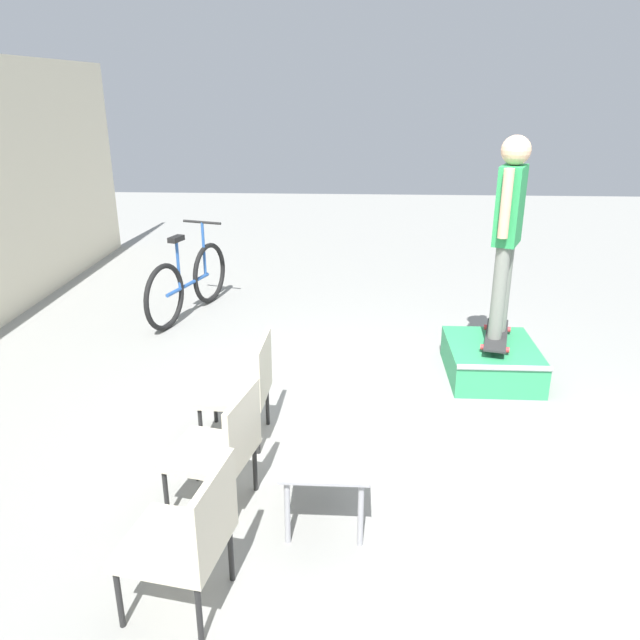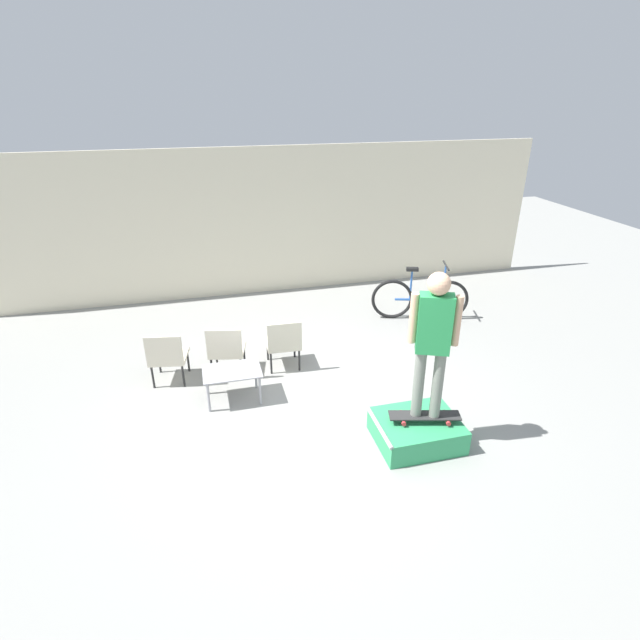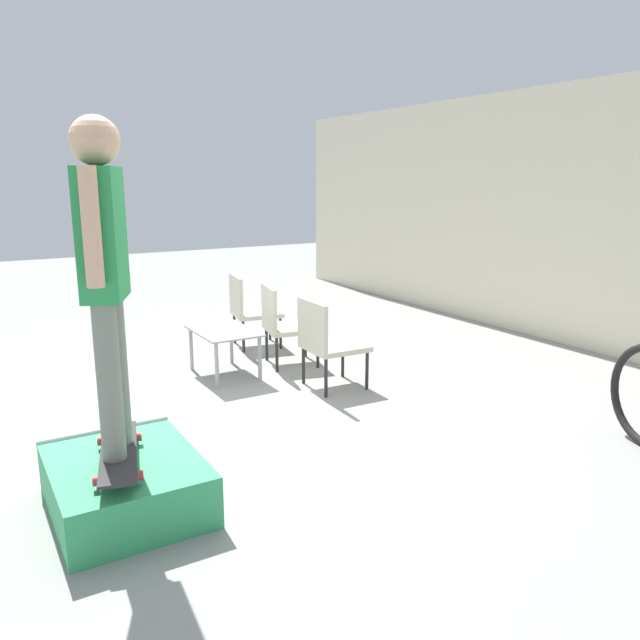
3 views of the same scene
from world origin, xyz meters
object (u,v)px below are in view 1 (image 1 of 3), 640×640
coffee_table (327,455)px  skate_ramp_box (491,361)px  person_skater (509,221)px  patio_chair_center (222,445)px  bicycle (188,283)px  patio_chair_left (189,534)px  patio_chair_right (245,385)px  skateboard_on_ramp (496,335)px

coffee_table → skate_ramp_box: bearing=-35.3°
person_skater → patio_chair_center: person_skater is taller
bicycle → skate_ramp_box: bearing=-98.6°
skate_ramp_box → bicycle: bearing=64.9°
coffee_table → patio_chair_left: 1.11m
coffee_table → patio_chair_center: (-0.02, 0.67, 0.06)m
patio_chair_left → skate_ramp_box: bearing=154.0°
person_skater → bicycle: (1.50, 3.39, -1.10)m
person_skater → patio_chair_right: size_ratio=2.17×
skate_ramp_box → patio_chair_left: patio_chair_left is taller
skateboard_on_ramp → bicycle: size_ratio=0.51×
patio_chair_center → bicycle: bearing=-150.1°
patio_chair_center → patio_chair_right: bearing=-167.7°
patio_chair_right → skateboard_on_ramp: bearing=123.0°
coffee_table → bicycle: bicycle is taller
skate_ramp_box → patio_chair_right: patio_chair_right is taller
skateboard_on_ramp → person_skater: size_ratio=0.48×
coffee_table → patio_chair_right: (0.86, 0.67, 0.06)m
skate_ramp_box → patio_chair_left: 3.72m
coffee_table → bicycle: (3.69, 1.84, 0.00)m
skateboard_on_ramp → person_skater: person_skater is taller
skateboard_on_ramp → patio_chair_center: 3.13m
patio_chair_left → skateboard_on_ramp: bearing=154.2°
skateboard_on_ramp → person_skater: 1.11m
skate_ramp_box → patio_chair_center: bearing=134.5°
skate_ramp_box → skateboard_on_ramp: 0.25m
skate_ramp_box → coffee_table: (-2.12, 1.50, 0.25)m
skate_ramp_box → coffee_table: size_ratio=1.30×
patio_chair_right → patio_chair_left: bearing=1.9°
coffee_table → skateboard_on_ramp: bearing=-35.2°
patio_chair_right → patio_chair_center: bearing=1.9°
patio_chair_center → bicycle: 3.89m
skate_ramp_box → coffee_table: bearing=144.7°
skateboard_on_ramp → patio_chair_center: (-2.21, 2.22, 0.07)m
patio_chair_left → patio_chair_center: 0.86m
skateboard_on_ramp → patio_chair_left: patio_chair_left is taller
patio_chair_center → bicycle: size_ratio=0.48×
patio_chair_center → patio_chair_right: 0.88m
skate_ramp_box → patio_chair_center: (-2.14, 2.18, 0.31)m
skate_ramp_box → skateboard_on_ramp: (0.07, -0.04, 0.24)m
patio_chair_left → patio_chair_right: (1.73, -0.00, 0.00)m
coffee_table → bicycle: size_ratio=0.45×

